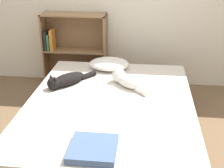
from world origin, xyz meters
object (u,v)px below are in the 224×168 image
bed (110,120)px  cat_dark (66,80)px  bookshelf (74,48)px  pillow (109,64)px  cat_light (125,79)px

bed → cat_dark: bearing=148.6°
bookshelf → pillow: bearing=-42.9°
cat_dark → pillow: bearing=-175.7°
cat_light → cat_dark: bearing=53.8°
pillow → cat_dark: size_ratio=0.92×
bed → bookshelf: bookshelf is taller
pillow → cat_dark: (-0.38, -0.51, 0.00)m
cat_light → pillow: bearing=-17.3°
cat_dark → bookshelf: size_ratio=0.53×
pillow → cat_light: (0.21, -0.45, 0.00)m
pillow → cat_light: cat_light is taller
pillow → bookshelf: 0.72m
pillow → cat_dark: 0.64m
pillow → cat_light: bearing=-64.5°
cat_light → bookshelf: 1.20m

